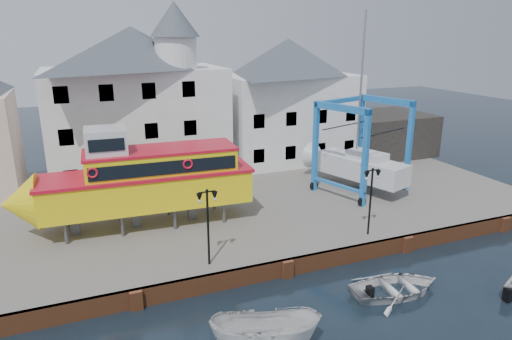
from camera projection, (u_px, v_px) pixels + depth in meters
name	position (u px, v px, depth m)	size (l,w,h in m)	color
ground	(287.00, 277.00, 24.78)	(140.00, 140.00, 0.00)	#18242D
hardstanding	(224.00, 201.00, 34.40)	(44.00, 22.00, 1.00)	#645E58
quay_wall	(286.00, 268.00, 24.73)	(44.00, 0.47, 1.00)	brown
building_white_main	(137.00, 101.00, 37.23)	(14.00, 8.30, 14.00)	silver
building_white_right	(287.00, 100.00, 42.94)	(12.00, 8.00, 11.20)	silver
shed_dark	(385.00, 133.00, 45.78)	(8.00, 7.00, 4.00)	black
lamp_post_left	(207.00, 208.00, 23.20)	(1.12, 0.32, 4.20)	black
lamp_post_right	(372.00, 185.00, 26.77)	(1.12, 0.32, 4.20)	black
tour_boat	(133.00, 181.00, 27.97)	(14.82, 4.12, 6.39)	#59595E
travel_lift	(353.00, 160.00, 35.47)	(7.43, 9.05, 13.29)	#1D52A8
motorboat_b	(396.00, 293.00, 23.22)	(3.40, 4.76, 0.99)	silver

